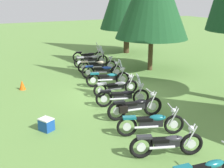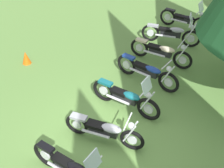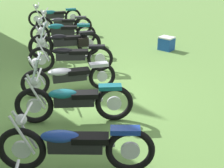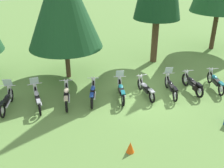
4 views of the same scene
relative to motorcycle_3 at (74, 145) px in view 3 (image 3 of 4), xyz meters
name	(u,v)px [view 3 (image 3 of 4)]	position (x,y,z in m)	size (l,w,h in m)	color
ground_plane	(70,94)	(2.77, -0.67, -0.46)	(80.00, 80.00, 0.00)	#608C42
motorcycle_3	(74,145)	(0.00, 0.00, 0.00)	(1.08, 2.24, 1.03)	black
motorcycle_4	(73,100)	(1.49, -0.40, 0.02)	(0.94, 2.22, 1.38)	black
motorcycle_5	(69,76)	(2.85, -0.69, -0.03)	(0.64, 2.23, 0.98)	black
motorcycle_6	(69,55)	(4.23, -1.08, 0.01)	(0.97, 2.22, 1.37)	black
motorcycle_7	(66,42)	(5.53, -1.34, 0.01)	(0.79, 2.25, 1.04)	black
motorcycle_8	(62,31)	(6.99, -1.58, 0.01)	(1.03, 2.20, 1.00)	black
motorcycle_9	(63,24)	(8.32, -1.95, -0.03)	(1.00, 2.11, 1.01)	black
motorcycle_10	(54,16)	(9.89, -1.96, -0.01)	(0.61, 2.28, 1.01)	black
picnic_cooler	(166,43)	(4.99, -4.62, -0.24)	(0.59, 0.56, 0.45)	#19479E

